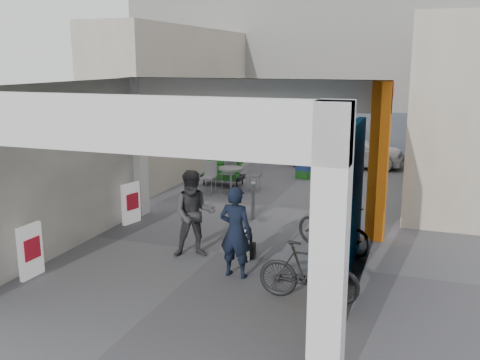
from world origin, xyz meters
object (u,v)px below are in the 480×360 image
at_px(bicycle_front, 333,228).
at_px(bicycle_rear, 309,272).
at_px(cafe_set, 231,180).
at_px(produce_stand, 223,174).
at_px(white_van, 347,148).
at_px(man_crates, 300,144).
at_px(man_back_turned, 194,214).
at_px(border_collie, 248,245).
at_px(man_with_dog, 236,232).
at_px(man_elderly, 347,204).

relative_size(bicycle_front, bicycle_rear, 1.08).
bearing_deg(cafe_set, produce_stand, 126.94).
bearing_deg(white_van, man_crates, 105.14).
relative_size(man_back_turned, bicycle_front, 0.98).
bearing_deg(man_crates, border_collie, 86.63).
relative_size(man_with_dog, white_van, 0.42).
distance_m(cafe_set, man_elderly, 5.19).
xyz_separation_m(cafe_set, man_elderly, (3.99, -3.29, 0.46)).
bearing_deg(produce_stand, man_crates, 51.19).
relative_size(cafe_set, man_back_turned, 0.88).
bearing_deg(cafe_set, bicycle_front, -47.23).
distance_m(border_collie, bicycle_rear, 2.20).
relative_size(man_with_dog, bicycle_front, 0.94).
relative_size(border_collie, white_van, 0.17).
distance_m(bicycle_front, white_van, 9.24).
bearing_deg(white_van, bicycle_front, -179.82).
relative_size(produce_stand, bicycle_rear, 0.78).
distance_m(cafe_set, man_with_dog, 6.62).
xyz_separation_m(border_collie, white_van, (0.47, 10.22, 0.42)).
height_order(border_collie, white_van, white_van).
height_order(border_collie, bicycle_front, bicycle_front).
bearing_deg(man_elderly, man_crates, 130.29).
bearing_deg(bicycle_front, man_back_turned, 142.40).
distance_m(man_back_turned, man_elderly, 3.49).
relative_size(man_elderly, bicycle_rear, 0.94).
bearing_deg(cafe_set, border_collie, -66.05).
distance_m(produce_stand, man_crates, 4.07).
bearing_deg(bicycle_rear, man_back_turned, 64.42).
xyz_separation_m(man_with_dog, man_elderly, (1.60, 2.86, -0.06)).
bearing_deg(bicycle_rear, border_collie, 46.26).
distance_m(produce_stand, man_elderly, 5.99).
relative_size(produce_stand, man_back_turned, 0.75).
bearing_deg(bicycle_front, white_van, 32.73).
xyz_separation_m(produce_stand, man_crates, (1.62, 3.70, 0.53)).
bearing_deg(produce_stand, man_back_turned, -89.30).
bearing_deg(man_elderly, white_van, 117.97).
bearing_deg(man_elderly, man_with_dog, -99.46).
distance_m(man_with_dog, bicycle_front, 2.49).
distance_m(man_back_turned, bicycle_front, 2.93).
bearing_deg(border_collie, man_back_turned, 178.94).
xyz_separation_m(man_crates, bicycle_rear, (2.76, -11.09, -0.37)).
height_order(man_elderly, white_van, man_elderly).
relative_size(cafe_set, bicycle_rear, 0.93).
relative_size(man_elderly, white_van, 0.39).
height_order(border_collie, man_crates, man_crates).
height_order(man_back_turned, man_crates, man_back_turned).
xyz_separation_m(cafe_set, bicycle_front, (3.85, -4.16, 0.14)).
relative_size(man_back_turned, white_van, 0.44).
distance_m(man_with_dog, man_elderly, 3.28).
bearing_deg(man_with_dog, man_back_turned, -26.54).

